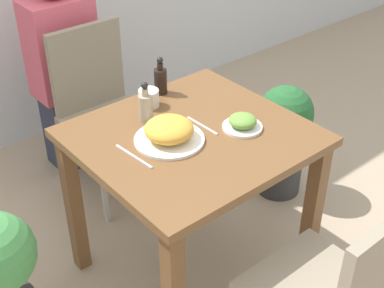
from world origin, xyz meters
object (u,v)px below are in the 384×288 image
at_px(sauce_bottle, 146,106).
at_px(potted_plant_left, 1,280).
at_px(person_figure, 65,70).
at_px(food_plate, 169,132).
at_px(chair_far, 102,105).
at_px(condiment_bottle, 161,79).
at_px(drink_cup, 148,98).
at_px(potted_plant_right, 283,135).
at_px(side_plate, 243,123).

bearing_deg(sauce_bottle, potted_plant_left, -172.83).
xyz_separation_m(sauce_bottle, person_figure, (0.11, 0.92, -0.22)).
bearing_deg(food_plate, potted_plant_left, 172.70).
bearing_deg(potted_plant_left, chair_far, 38.65).
relative_size(chair_far, condiment_bottle, 5.26).
relative_size(drink_cup, potted_plant_right, 0.14).
relative_size(food_plate, potted_plant_right, 0.43).
bearing_deg(drink_cup, potted_plant_left, -167.47).
bearing_deg(drink_cup, person_figure, 87.37).
bearing_deg(chair_far, potted_plant_right, -43.04).
bearing_deg(potted_plant_right, side_plate, -156.30).
distance_m(food_plate, person_figure, 1.12).
height_order(drink_cup, potted_plant_left, drink_cup).
bearing_deg(potted_plant_left, drink_cup, 12.53).
relative_size(sauce_bottle, condiment_bottle, 1.00).
bearing_deg(chair_far, condiment_bottle, -83.94).
height_order(sauce_bottle, person_figure, person_figure).
bearing_deg(sauce_bottle, chair_far, 77.04).
height_order(chair_far, drink_cup, chair_far).
relative_size(sauce_bottle, potted_plant_right, 0.27).
distance_m(condiment_bottle, person_figure, 0.80).
relative_size(food_plate, drink_cup, 3.13).
bearing_deg(drink_cup, condiment_bottle, 28.78).
distance_m(chair_far, potted_plant_right, 0.94).
xyz_separation_m(chair_far, potted_plant_right, (0.68, -0.63, -0.15)).
distance_m(chair_far, sauce_bottle, 0.68).
bearing_deg(potted_plant_left, sauce_bottle, 7.17).
relative_size(side_plate, drink_cup, 1.85).
height_order(sauce_bottle, condiment_bottle, same).
bearing_deg(food_plate, sauce_bottle, 82.59).
bearing_deg(potted_plant_left, condiment_bottle, 14.67).
height_order(food_plate, potted_plant_left, food_plate).
height_order(chair_far, sauce_bottle, sauce_bottle).
bearing_deg(sauce_bottle, food_plate, -97.41).
bearing_deg(chair_far, person_figure, 94.19).
xyz_separation_m(drink_cup, sauce_bottle, (-0.07, -0.09, 0.03)).
bearing_deg(food_plate, chair_far, 78.31).
height_order(food_plate, person_figure, person_figure).
height_order(chair_far, potted_plant_right, chair_far).
relative_size(chair_far, person_figure, 0.76).
xyz_separation_m(condiment_bottle, potted_plant_left, (-0.90, -0.24, -0.40)).
bearing_deg(condiment_bottle, potted_plant_right, -16.57).
distance_m(side_plate, potted_plant_left, 1.05).
bearing_deg(sauce_bottle, potted_plant_right, -2.97).
height_order(side_plate, sauce_bottle, sauce_bottle).
xyz_separation_m(chair_far, person_figure, (-0.02, 0.32, 0.08)).
height_order(condiment_bottle, potted_plant_right, condiment_bottle).
relative_size(sauce_bottle, potted_plant_left, 0.25).
distance_m(side_plate, sauce_bottle, 0.39).
distance_m(drink_cup, potted_plant_right, 0.86).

